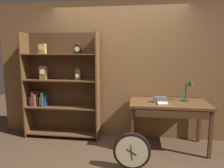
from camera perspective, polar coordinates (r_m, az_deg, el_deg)
The scene contains 7 objects.
back_wood_panel at distance 3.89m, azimuth 1.70°, elevation 3.75°, with size 4.80×0.05×2.60m, color brown.
bookshelf at distance 4.01m, azimuth -14.43°, elevation -1.01°, with size 1.45×0.33×2.02m.
workbench at distance 3.57m, azimuth 15.79°, elevation -6.48°, with size 1.31×0.71×0.81m.
desk_lamp at distance 3.70m, azimuth 20.86°, elevation -1.19°, with size 0.20×0.19×0.39m.
toolbox_small at distance 3.51m, azimuth 13.42°, elevation -4.31°, with size 0.21×0.10×0.09m, color #595960.
open_repair_manual at distance 3.43m, azimuth 14.10°, elevation -5.23°, with size 0.16×0.22×0.03m, color silver.
round_clock_large at distance 2.95m, azimuth 5.60°, elevation -18.63°, with size 0.52×0.11×0.56m.
Camera 1 is at (0.41, -2.57, 1.64)m, focal length 32.27 mm.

